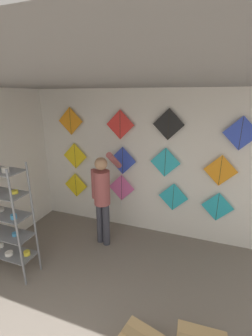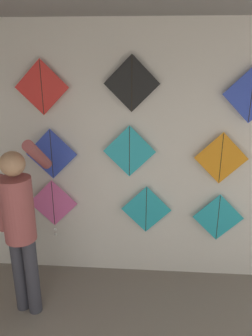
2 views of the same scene
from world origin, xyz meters
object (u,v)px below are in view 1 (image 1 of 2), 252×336
(kite_4, at_px, (75,156))
(kite_8, at_px, (70,121))
(kite_5, at_px, (123,161))
(kite_6, at_px, (165,162))
(kite_10, at_px, (168,124))
(shopkeeper, at_px, (102,194))
(kite_9, at_px, (120,125))
(kite_11, at_px, (241,133))
(kite_2, at_px, (173,197))
(kite_0, at_px, (76,185))
(kite_3, at_px, (217,207))
(kite_7, at_px, (220,171))
(kite_1, at_px, (122,189))

(kite_4, relative_size, kite_8, 1.00)
(kite_5, xyz_separation_m, kite_6, (0.83, 0.00, 0.05))
(kite_10, bearing_deg, shopkeeper, -147.03)
(kite_4, distance_m, kite_9, 1.24)
(kite_4, relative_size, kite_11, 1.00)
(kite_5, xyz_separation_m, kite_8, (-1.12, 0.00, 0.72))
(kite_8, xyz_separation_m, kite_10, (1.97, 0.00, 0.01))
(kite_2, bearing_deg, kite_6, 180.00)
(kite_0, bearing_deg, kite_3, 0.00)
(kite_7, bearing_deg, kite_10, 180.00)
(kite_0, bearing_deg, kite_4, 0.00)
(kite_1, xyz_separation_m, kite_6, (0.86, 0.00, 0.65))
(shopkeeper, xyz_separation_m, kite_5, (0.14, 0.65, 0.45))
(shopkeeper, xyz_separation_m, kite_8, (-0.97, 0.65, 1.17))
(kite_7, xyz_separation_m, kite_8, (-2.90, 0.00, 0.73))
(kite_1, xyz_separation_m, kite_7, (1.80, 0.00, 0.60))
(kite_10, bearing_deg, kite_9, 180.00)
(kite_3, relative_size, kite_10, 1.00)
(shopkeeper, distance_m, kite_3, 2.07)
(kite_3, bearing_deg, kite_5, 180.00)
(kite_1, xyz_separation_m, kite_9, (-0.02, 0.00, 1.30))
(kite_3, bearing_deg, kite_9, 180.00)
(kite_3, height_order, kite_9, kite_9)
(kite_4, bearing_deg, kite_5, 0.00)
(shopkeeper, bearing_deg, kite_2, 43.74)
(kite_5, height_order, kite_10, kite_10)
(kite_9, bearing_deg, kite_3, 0.00)
(kite_4, bearing_deg, kite_0, 180.00)
(kite_0, bearing_deg, kite_5, 0.00)
(kite_10, relative_size, kite_11, 1.00)
(kite_1, distance_m, kite_5, 0.60)
(shopkeeper, height_order, kite_10, kite_10)
(kite_6, height_order, kite_9, kite_9)
(kite_4, height_order, kite_8, kite_8)
(shopkeeper, height_order, kite_9, kite_9)
(kite_9, bearing_deg, kite_1, -1.94)
(kite_9, bearing_deg, shopkeeper, -98.64)
(kite_3, xyz_separation_m, kite_11, (0.19, 0.00, 1.33))
(kite_1, distance_m, kite_6, 1.08)
(kite_6, xyz_separation_m, kite_11, (1.17, 0.00, 0.59))
(kite_1, relative_size, kite_11, 1.25)
(kite_1, height_order, kite_6, kite_6)
(kite_2, distance_m, kite_3, 0.79)
(kite_3, bearing_deg, kite_1, -179.98)
(kite_1, height_order, kite_11, kite_11)
(kite_10, xyz_separation_m, kite_11, (1.15, 0.00, -0.09))
(kite_10, bearing_deg, kite_7, 0.00)
(kite_2, height_order, kite_11, kite_11)
(kite_7, distance_m, kite_9, 1.95)
(kite_3, xyz_separation_m, kite_9, (-1.86, 0.00, 1.38))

